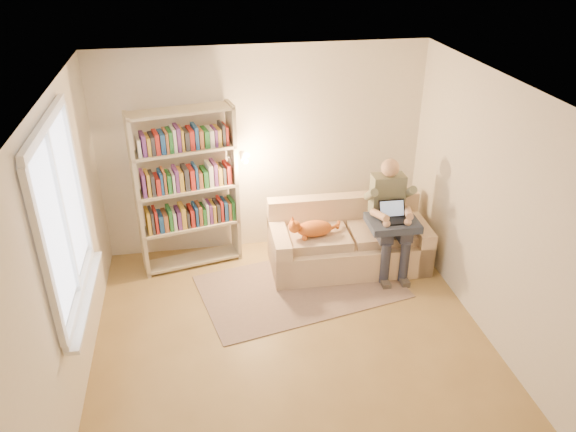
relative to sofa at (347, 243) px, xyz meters
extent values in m
plane|color=olive|center=(-0.93, -1.55, -0.29)|extent=(4.50, 4.50, 0.00)
cube|color=white|center=(-0.93, -1.55, 2.31)|extent=(4.00, 4.50, 0.02)
cube|color=silver|center=(-2.93, -1.55, 1.01)|extent=(0.02, 4.50, 2.60)
cube|color=silver|center=(1.07, -1.55, 1.01)|extent=(0.02, 4.50, 2.60)
cube|color=silver|center=(-0.93, 0.70, 1.01)|extent=(4.00, 0.02, 2.60)
plane|color=white|center=(-2.90, -1.35, 1.36)|extent=(0.00, 1.50, 1.50)
cube|color=white|center=(-2.89, -1.35, 2.15)|extent=(0.05, 1.50, 0.08)
cube|color=white|center=(-2.89, -1.35, 0.57)|extent=(0.05, 1.50, 0.08)
cube|color=white|center=(-2.89, -1.35, 1.36)|extent=(0.04, 0.05, 1.50)
cube|color=white|center=(-2.85, -1.35, 0.52)|extent=(0.12, 1.52, 0.04)
cube|color=beige|center=(0.00, -0.04, -0.09)|extent=(1.92, 0.89, 0.40)
cube|color=beige|center=(0.01, 0.29, 0.31)|extent=(1.91, 0.23, 0.41)
cube|color=beige|center=(-0.86, -0.02, -0.01)|extent=(0.21, 0.86, 0.57)
cube|color=beige|center=(0.86, -0.06, -0.01)|extent=(0.21, 0.86, 0.57)
cube|color=#C1A98D|center=(-0.43, -0.08, 0.16)|extent=(0.82, 0.59, 0.11)
cube|color=#C1A98D|center=(0.43, -0.10, 0.16)|extent=(0.82, 0.59, 0.11)
cube|color=gray|center=(0.45, -0.02, 0.63)|extent=(0.39, 0.22, 0.53)
sphere|color=tan|center=(0.45, -0.04, 1.00)|extent=(0.21, 0.21, 0.21)
cube|color=#2E3141|center=(0.33, -0.27, 0.31)|extent=(0.16, 0.44, 0.16)
cube|color=#2E3141|center=(0.56, -0.28, 0.31)|extent=(0.16, 0.44, 0.16)
cylinder|color=#2E3141|center=(0.32, -0.49, -0.03)|extent=(0.11, 0.11, 0.53)
cylinder|color=#2E3141|center=(0.56, -0.49, -0.03)|extent=(0.11, 0.11, 0.53)
ellipsoid|color=orange|center=(-0.43, -0.11, 0.31)|extent=(0.43, 0.23, 0.19)
sphere|color=orange|center=(-0.68, -0.14, 0.38)|extent=(0.15, 0.15, 0.15)
cylinder|color=orange|center=(-0.21, -0.07, 0.28)|extent=(0.21, 0.05, 0.06)
cube|color=#2A3349|center=(0.43, -0.29, 0.40)|extent=(0.59, 0.49, 0.09)
cube|color=black|center=(0.43, -0.33, 0.46)|extent=(0.31, 0.22, 0.02)
cube|color=black|center=(0.43, -0.22, 0.56)|extent=(0.31, 0.10, 0.19)
plane|color=#8CA5CC|center=(0.43, -0.22, 0.56)|extent=(0.28, 0.12, 0.26)
cube|color=#BCB08E|center=(-2.46, 0.23, 0.71)|extent=(0.11, 0.31, 2.01)
cube|color=#BCB08E|center=(-1.34, 0.47, 0.71)|extent=(0.11, 0.31, 2.01)
cube|color=#BCB08E|center=(-1.90, 0.35, -0.24)|extent=(1.23, 0.55, 0.03)
cube|color=#BCB08E|center=(-1.90, 0.35, 0.25)|extent=(1.23, 0.55, 0.03)
cube|color=#BCB08E|center=(-1.90, 0.35, 0.74)|extent=(1.23, 0.55, 0.03)
cube|color=#BCB08E|center=(-1.90, 0.35, 1.23)|extent=(1.23, 0.55, 0.03)
cube|color=#BCB08E|center=(-1.90, 0.35, 1.68)|extent=(1.23, 0.55, 0.03)
cube|color=#B2261E|center=(-1.90, 0.35, 0.38)|extent=(1.05, 0.45, 0.24)
cube|color=#1E4C8C|center=(-1.90, 0.35, 0.87)|extent=(1.05, 0.45, 0.24)
cube|color=#995933|center=(-1.90, 0.35, 1.36)|extent=(1.05, 0.45, 0.24)
cylinder|color=white|center=(-1.42, 0.45, 0.78)|extent=(0.11, 0.11, 0.04)
cone|color=white|center=(-1.22, 0.36, 1.08)|extent=(0.16, 0.18, 0.17)
cube|color=gray|center=(-0.66, -0.41, -0.29)|extent=(2.52, 1.80, 0.01)
camera|label=1|loc=(-1.75, -5.75, 3.55)|focal=35.00mm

